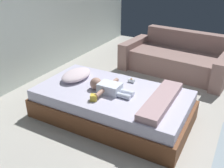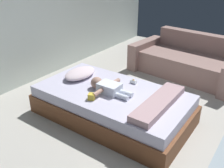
% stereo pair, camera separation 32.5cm
% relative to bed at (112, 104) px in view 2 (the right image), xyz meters
% --- Properties ---
extents(ground_plane, '(8.00, 8.00, 0.00)m').
position_rel_bed_xyz_m(ground_plane, '(-0.12, -1.09, -0.20)').
color(ground_plane, '#B1AEA5').
extents(wall_behind_bed, '(8.00, 0.12, 2.74)m').
position_rel_bed_xyz_m(wall_behind_bed, '(-0.12, 1.91, 1.17)').
color(wall_behind_bed, silver).
rests_on(wall_behind_bed, ground_plane).
extents(bed, '(1.12, 2.08, 0.41)m').
position_rel_bed_xyz_m(bed, '(0.00, 0.00, 0.00)').
color(bed, brown).
rests_on(bed, ground_plane).
extents(pillow, '(0.54, 0.34, 0.12)m').
position_rel_bed_xyz_m(pillow, '(0.09, 0.64, 0.27)').
color(pillow, silver).
rests_on(pillow, bed).
extents(baby, '(0.55, 0.61, 0.16)m').
position_rel_bed_xyz_m(baby, '(-0.05, 0.04, 0.27)').
color(baby, silver).
rests_on(baby, bed).
extents(toothbrush, '(0.08, 0.12, 0.02)m').
position_rel_bed_xyz_m(toothbrush, '(0.22, 0.08, 0.22)').
color(toothbrush, blue).
rests_on(toothbrush, bed).
extents(couch, '(1.23, 2.06, 0.73)m').
position_rel_bed_xyz_m(couch, '(2.05, -0.31, 0.05)').
color(couch, gray).
rests_on(couch, ground_plane).
extents(blanket, '(1.01, 0.25, 0.09)m').
position_rel_bed_xyz_m(blanket, '(-0.00, -0.68, 0.25)').
color(blanket, '#AE8D92').
rests_on(blanket, bed).
extents(toy_block, '(0.11, 0.11, 0.08)m').
position_rel_bed_xyz_m(toy_block, '(-0.33, 0.07, 0.25)').
color(toy_block, yellow).
rests_on(toy_block, bed).
extents(baby_bottle, '(0.05, 0.09, 0.07)m').
position_rel_bed_xyz_m(baby_bottle, '(0.36, -0.12, 0.24)').
color(baby_bottle, white).
rests_on(baby_bottle, bed).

